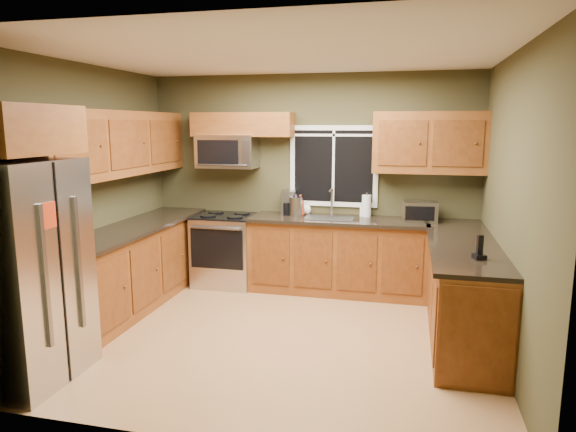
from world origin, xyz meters
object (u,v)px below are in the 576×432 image
at_px(paper_towel_roll, 366,206).
at_px(refrigerator, 23,273).
at_px(coffee_maker, 288,203).
at_px(kettle, 296,205).
at_px(soap_bottle_b, 364,209).
at_px(microwave, 227,151).
at_px(soap_bottle_c, 306,207).
at_px(cordless_phone, 479,252).
at_px(range, 226,249).
at_px(soap_bottle_a, 301,205).
at_px(toaster_oven, 420,211).

bearing_deg(paper_towel_roll, refrigerator, -129.70).
height_order(coffee_maker, kettle, coffee_maker).
bearing_deg(soap_bottle_b, microwave, -176.92).
xyz_separation_m(soap_bottle_c, cordless_phone, (1.88, -1.86, -0.02)).
bearing_deg(soap_bottle_c, kettle, -117.36).
bearing_deg(soap_bottle_c, refrigerator, -119.56).
bearing_deg(range, paper_towel_roll, 6.72).
xyz_separation_m(kettle, soap_bottle_a, (0.05, 0.04, -0.00)).
bearing_deg(soap_bottle_b, toaster_oven, -17.05).
xyz_separation_m(range, cordless_phone, (2.90, -1.63, 0.53)).
relative_size(microwave, paper_towel_roll, 2.55).
bearing_deg(range, kettle, 3.32).
height_order(range, cordless_phone, cordless_phone).
xyz_separation_m(refrigerator, microwave, (0.69, 2.91, 0.83)).
xyz_separation_m(toaster_oven, coffee_maker, (-1.63, 0.15, 0.02)).
height_order(coffee_maker, soap_bottle_b, coffee_maker).
relative_size(soap_bottle_a, soap_bottle_b, 1.44).
bearing_deg(soap_bottle_a, paper_towel_roll, 8.34).
xyz_separation_m(microwave, cordless_phone, (2.90, -1.77, -0.73)).
bearing_deg(soap_bottle_b, refrigerator, -129.11).
relative_size(soap_bottle_b, soap_bottle_c, 1.07).
relative_size(toaster_oven, kettle, 1.42).
xyz_separation_m(refrigerator, paper_towel_roll, (2.47, 2.98, 0.17)).
relative_size(microwave, kettle, 2.61).
relative_size(toaster_oven, soap_bottle_b, 2.25).
height_order(refrigerator, microwave, microwave).
xyz_separation_m(range, kettle, (0.92, 0.05, 0.61)).
bearing_deg(soap_bottle_a, refrigerator, -120.14).
relative_size(microwave, soap_bottle_c, 4.44).
bearing_deg(soap_bottle_c, soap_bottle_a, -106.20).
relative_size(soap_bottle_c, cordless_phone, 0.81).
height_order(soap_bottle_c, cordless_phone, cordless_phone).
relative_size(range, soap_bottle_a, 3.56).
xyz_separation_m(microwave, toaster_oven, (2.42, -0.11, -0.67)).
bearing_deg(microwave, soap_bottle_b, 3.08).
xyz_separation_m(toaster_oven, soap_bottle_c, (-1.41, 0.21, -0.04)).
height_order(toaster_oven, cordless_phone, toaster_oven).
xyz_separation_m(range, soap_bottle_a, (0.97, 0.09, 0.60)).
distance_m(soap_bottle_a, cordless_phone, 2.59).
xyz_separation_m(toaster_oven, cordless_phone, (0.47, -1.66, -0.06)).
relative_size(microwave, toaster_oven, 1.84).
height_order(range, toaster_oven, toaster_oven).
relative_size(soap_bottle_b, cordless_phone, 0.87).
bearing_deg(coffee_maker, range, -167.99).
relative_size(paper_towel_roll, soap_bottle_a, 1.13).
relative_size(refrigerator, toaster_oven, 4.35).
relative_size(kettle, soap_bottle_b, 1.59).
xyz_separation_m(coffee_maker, kettle, (0.13, -0.12, -0.01)).
bearing_deg(range, cordless_phone, -29.43).
height_order(toaster_oven, paper_towel_roll, paper_towel_roll).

